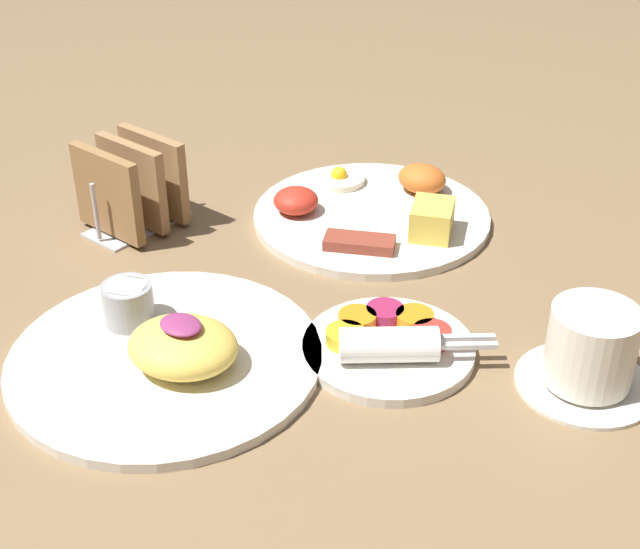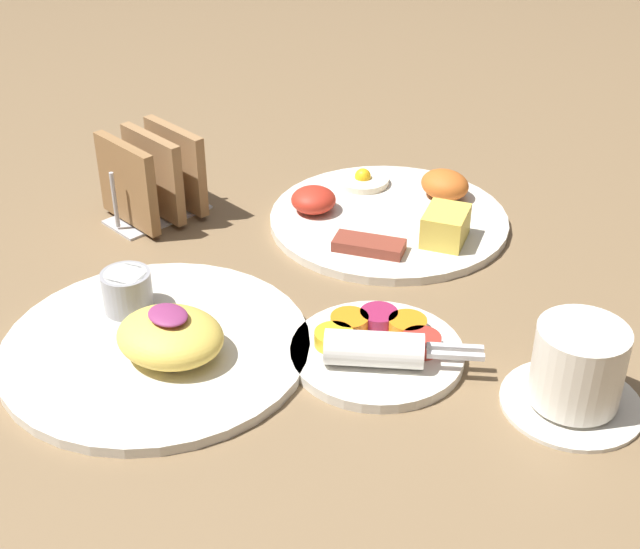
% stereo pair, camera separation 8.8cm
% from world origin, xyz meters
% --- Properties ---
extents(ground_plane, '(3.00, 3.00, 0.00)m').
position_xyz_m(ground_plane, '(0.00, 0.00, 0.00)').
color(ground_plane, brown).
extents(plate_breakfast, '(0.27, 0.27, 0.05)m').
position_xyz_m(plate_breakfast, '(-0.00, 0.22, 0.01)').
color(plate_breakfast, silver).
rests_on(plate_breakfast, ground_plane).
extents(plate_condiments, '(0.17, 0.16, 0.04)m').
position_xyz_m(plate_condiments, '(0.17, 0.02, 0.01)').
color(plate_condiments, silver).
rests_on(plate_condiments, ground_plane).
extents(plate_foreground, '(0.28, 0.28, 0.06)m').
position_xyz_m(plate_foreground, '(0.02, -0.12, 0.01)').
color(plate_foreground, silver).
rests_on(plate_foreground, ground_plane).
extents(toast_rack, '(0.10, 0.12, 0.10)m').
position_xyz_m(toast_rack, '(-0.20, 0.04, 0.05)').
color(toast_rack, '#B7B7BC').
rests_on(toast_rack, ground_plane).
extents(coffee_cup, '(0.12, 0.12, 0.08)m').
position_xyz_m(coffee_cup, '(0.33, 0.09, 0.04)').
color(coffee_cup, silver).
rests_on(coffee_cup, ground_plane).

